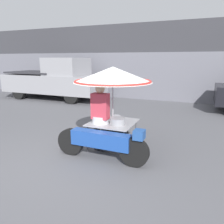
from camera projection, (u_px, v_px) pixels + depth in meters
ground_plane at (75, 161)px, 4.60m from camera, size 36.00×36.00×0.00m
shopfront_building at (159, 62)px, 11.81m from camera, size 28.00×2.06×3.84m
vendor_motorcycle_cart at (111, 88)px, 4.82m from camera, size 2.06×1.76×1.92m
vendor_person at (100, 114)px, 4.92m from camera, size 0.38×0.22×1.56m
pickup_truck at (56, 80)px, 11.45m from camera, size 5.40×2.00×2.13m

